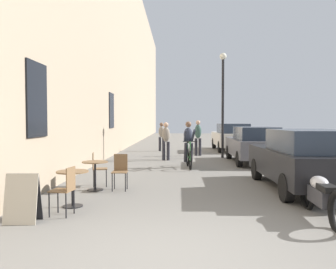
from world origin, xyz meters
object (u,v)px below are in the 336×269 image
at_px(sandwich_board_sign, 23,198).
at_px(street_lamp, 223,91).
at_px(parked_car_nearest, 303,159).
at_px(cafe_chair_near_toward_street, 66,187).
at_px(pedestrian_mid, 198,136).
at_px(cyclist_on_bicycle, 189,146).
at_px(parked_car_third, 231,137).
at_px(parked_motorcycle, 322,196).
at_px(pedestrian_near, 166,139).
at_px(cafe_table_mid, 95,169).
at_px(cafe_table_near, 72,181).
at_px(parked_car_second, 253,144).
at_px(pedestrian_far, 162,135).
at_px(cafe_chair_mid_toward_wall, 120,169).
at_px(cafe_chair_mid_toward_street, 97,167).

height_order(sandwich_board_sign, street_lamp, street_lamp).
bearing_deg(sandwich_board_sign, parked_car_nearest, 26.33).
distance_m(cafe_chair_near_toward_street, pedestrian_mid, 11.34).
height_order(cyclist_on_bicycle, parked_car_third, cyclist_on_bicycle).
bearing_deg(parked_motorcycle, cyclist_on_bicycle, 107.45).
relative_size(sandwich_board_sign, cyclist_on_bicycle, 0.47).
relative_size(pedestrian_near, parked_car_nearest, 0.39).
relative_size(pedestrian_near, street_lamp, 0.34).
bearing_deg(parked_car_nearest, cafe_table_mid, -178.45).
relative_size(pedestrian_mid, street_lamp, 0.36).
bearing_deg(cyclist_on_bicycle, cafe_chair_near_toward_street, -110.59).
bearing_deg(cafe_table_near, cyclist_on_bicycle, 66.71).
bearing_deg(street_lamp, parked_car_second, -63.53).
relative_size(sandwich_board_sign, parked_car_third, 0.19).
bearing_deg(parked_car_nearest, cafe_table_near, -161.35).
bearing_deg(cafe_chair_near_toward_street, cafe_table_near, 96.52).
relative_size(cafe_chair_near_toward_street, street_lamp, 0.18).
bearing_deg(pedestrian_far, pedestrian_mid, -53.23).
bearing_deg(pedestrian_near, parked_car_nearest, -60.57).
xyz_separation_m(cafe_table_mid, cafe_chair_mid_toward_wall, (0.61, 0.08, -0.00)).
distance_m(cafe_table_mid, cafe_chair_mid_toward_wall, 0.62).
height_order(cafe_chair_mid_toward_wall, pedestrian_mid, pedestrian_mid).
distance_m(cafe_table_mid, pedestrian_far, 11.27).
bearing_deg(cafe_table_near, pedestrian_far, 84.53).
bearing_deg(pedestrian_near, cafe_table_mid, -103.38).
xyz_separation_m(cafe_chair_mid_toward_wall, pedestrian_near, (0.95, 6.48, 0.42)).
bearing_deg(sandwich_board_sign, pedestrian_near, 76.97).
bearing_deg(pedestrian_near, street_lamp, 23.35).
distance_m(pedestrian_near, street_lamp, 3.59).
height_order(cafe_chair_mid_toward_street, street_lamp, street_lamp).
bearing_deg(cafe_chair_mid_toward_wall, parked_car_second, 50.84).
height_order(cafe_table_mid, cafe_chair_mid_toward_street, cafe_chair_mid_toward_street).
relative_size(cafe_table_near, parked_car_third, 0.16).
bearing_deg(cafe_chair_near_toward_street, cafe_chair_mid_toward_street, 91.70).
xyz_separation_m(cafe_chair_near_toward_street, parked_car_second, (5.18, 7.98, 0.25)).
relative_size(cyclist_on_bicycle, street_lamp, 0.36).
height_order(cyclist_on_bicycle, pedestrian_mid, pedestrian_mid).
bearing_deg(sandwich_board_sign, parked_car_third, 67.89).
relative_size(cafe_table_near, cafe_chair_near_toward_street, 0.81).
bearing_deg(pedestrian_mid, parked_car_second, -54.37).
bearing_deg(parked_car_nearest, cafe_chair_mid_toward_wall, -179.20).
distance_m(cyclist_on_bicycle, parked_car_nearest, 4.94).
xyz_separation_m(cafe_table_near, cyclist_on_bicycle, (2.54, 5.90, 0.29)).
height_order(cafe_table_near, parked_motorcycle, parked_motorcycle).
xyz_separation_m(cafe_chair_mid_toward_wall, parked_motorcycle, (3.96, -2.48, -0.11)).
relative_size(sandwich_board_sign, parked_car_nearest, 0.20).
bearing_deg(pedestrian_near, pedestrian_far, 94.89).
distance_m(cafe_chair_mid_toward_street, parked_car_nearest, 5.28).
relative_size(cafe_table_mid, parked_car_nearest, 0.17).
xyz_separation_m(sandwich_board_sign, parked_car_third, (5.82, 14.32, 0.40)).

